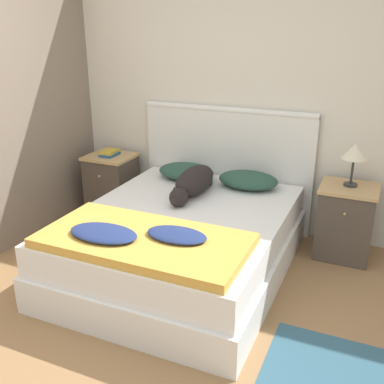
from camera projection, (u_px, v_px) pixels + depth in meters
name	position (u px, v px, depth m)	size (l,w,h in m)	color
ground_plane	(105.00, 345.00, 2.80)	(16.00, 16.00, 0.00)	#997047
wall_back	(225.00, 93.00, 4.18)	(9.00, 0.06, 2.55)	silver
wall_side_left	(13.00, 99.00, 3.83)	(0.06, 3.10, 2.55)	gray
bed	(182.00, 242.00, 3.58)	(1.59, 1.99, 0.51)	white
headboard	(226.00, 165.00, 4.33)	(1.67, 0.06, 1.16)	white
nightstand_left	(112.00, 184.00, 4.66)	(0.46, 0.44, 0.63)	#4C4238
nightstand_right	(345.00, 221.00, 3.79)	(0.46, 0.44, 0.63)	#4C4238
pillow_left	(186.00, 171.00, 4.23)	(0.54, 0.38, 0.14)	#284C3D
pillow_right	(248.00, 180.00, 4.00)	(0.54, 0.38, 0.14)	#284C3D
quilt	(142.00, 239.00, 2.97)	(1.39, 0.70, 0.11)	gold
dog	(194.00, 182.00, 3.83)	(0.25, 0.81, 0.23)	black
book_stack	(110.00, 153.00, 4.53)	(0.15, 0.21, 0.05)	#285689
table_lamp	(355.00, 153.00, 3.60)	(0.21, 0.21, 0.36)	#2D2D33
rug	(344.00, 379.00, 2.53)	(0.90, 0.72, 0.00)	#335B70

